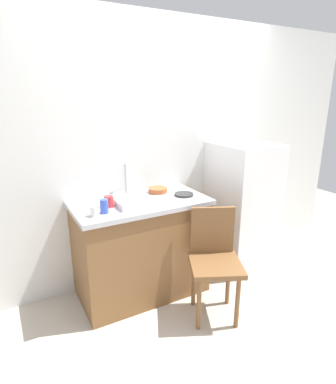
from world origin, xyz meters
The scene contains 13 objects.
ground_plane centered at (0.00, 0.00, 0.00)m, with size 8.00×8.00×0.00m, color #BCB2A3.
back_wall centered at (0.00, 1.00, 1.23)m, with size 4.80×0.10×2.45m, color silver.
cabinet_base centered at (-0.38, 0.65, 0.43)m, with size 1.11×0.60×0.85m, color brown.
countertop centered at (-0.38, 0.65, 0.87)m, with size 1.15×0.64×0.04m, color #B7B7BC.
faucet centered at (-0.40, 0.90, 1.03)m, with size 0.02×0.02×0.27m, color #B7B7BC.
refrigerator centered at (0.77, 0.64, 0.65)m, with size 0.56×0.61×1.30m, color white.
chair centered at (0.02, 0.10, 0.50)m, with size 0.53×0.53×0.89m.
dish_tray centered at (-0.48, 0.54, 0.92)m, with size 0.28×0.20×0.05m, color white.
terracotta_bowl centered at (-0.14, 0.78, 0.92)m, with size 0.17×0.17×0.04m, color #B25B33.
hotplate centered at (0.02, 0.58, 0.90)m, with size 0.17×0.17×0.02m, color #2D2D2D.
cup_red centered at (-0.67, 0.62, 0.94)m, with size 0.08×0.08×0.09m, color red.
cup_white centered at (-0.83, 0.47, 0.93)m, with size 0.06×0.06×0.08m, color white.
cup_blue centered at (-0.74, 0.50, 0.95)m, with size 0.06×0.06×0.11m, color blue.
Camera 1 is at (-1.41, -1.73, 1.77)m, focal length 29.72 mm.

